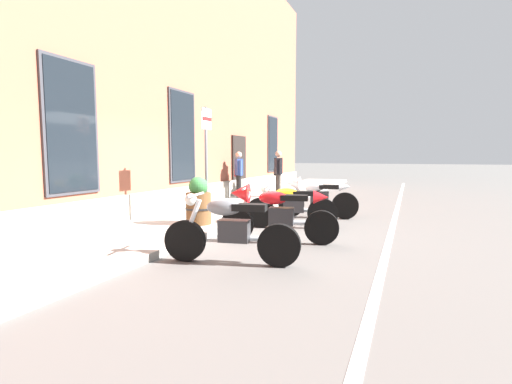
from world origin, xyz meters
TOP-DOWN VIEW (x-y plane):
  - ground_plane at (0.00, 0.00)m, footprint 140.00×140.00m
  - sidewalk at (0.00, 1.20)m, footprint 31.73×2.39m
  - lane_stripe at (0.00, -3.20)m, footprint 31.73×0.12m
  - brick_pub_facade at (-0.00, 5.73)m, footprint 25.73×6.78m
  - motorcycle_grey_naked at (-2.25, -1.12)m, footprint 0.67×2.02m
  - motorcycle_red_sport at (-0.75, -1.26)m, footprint 0.71×2.13m
  - motorcycle_yellow_naked at (0.67, -1.14)m, footprint 0.80×1.95m
  - motorcycle_white_sport at (2.23, -1.31)m, footprint 0.62×2.02m
  - pedestrian_blue_top at (4.53, 1.91)m, footprint 0.54×0.49m
  - pedestrian_dark_jacket at (5.36, 0.76)m, footprint 0.58×0.46m
  - parking_sign at (0.04, 0.57)m, footprint 0.36×0.07m
  - barrel_planter at (-0.27, 0.59)m, footprint 0.56×0.56m

SIDE VIEW (x-z plane):
  - ground_plane at x=0.00m, z-range 0.00..0.00m
  - lane_stripe at x=0.00m, z-range 0.00..0.01m
  - sidewalk at x=0.00m, z-range 0.00..0.13m
  - motorcycle_yellow_naked at x=0.67m, z-range 0.01..0.95m
  - motorcycle_grey_naked at x=-2.25m, z-range -0.01..1.00m
  - motorcycle_white_sport at x=2.23m, z-range 0.05..1.08m
  - barrel_planter at x=-0.27m, z-range 0.07..1.08m
  - motorcycle_red_sport at x=-0.75m, z-range 0.05..1.11m
  - pedestrian_blue_top at x=4.53m, z-range 0.22..1.80m
  - pedestrian_dark_jacket at x=5.36m, z-range 0.22..1.84m
  - parking_sign at x=0.04m, z-range 0.49..2.97m
  - brick_pub_facade at x=0.00m, z-range -0.01..9.11m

